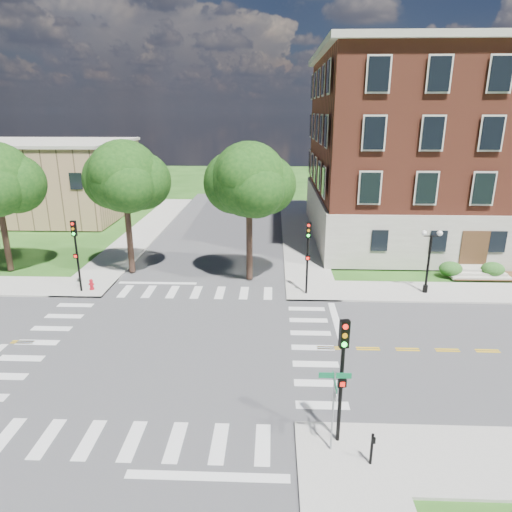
{
  "coord_description": "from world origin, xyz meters",
  "views": [
    {
      "loc": [
        5.08,
        -20.91,
        11.6
      ],
      "look_at": [
        4.07,
        5.37,
        3.2
      ],
      "focal_mm": 32.0,
      "sensor_mm": 36.0,
      "label": 1
    }
  ],
  "objects_px": {
    "street_sign_pole": "(334,396)",
    "traffic_signal_ne": "(308,249)",
    "push_button_post": "(372,448)",
    "traffic_signal_nw": "(76,247)",
    "twin_lamp_west": "(429,258)",
    "fire_hydrant": "(91,285)",
    "traffic_signal_se": "(342,366)"
  },
  "relations": [
    {
      "from": "street_sign_pole",
      "to": "fire_hydrant",
      "type": "distance_m",
      "value": 20.55
    },
    {
      "from": "traffic_signal_nw",
      "to": "twin_lamp_west",
      "type": "bearing_deg",
      "value": 1.66
    },
    {
      "from": "street_sign_pole",
      "to": "traffic_signal_nw",
      "type": "bearing_deg",
      "value": 136.04
    },
    {
      "from": "traffic_signal_se",
      "to": "push_button_post",
      "type": "xyz_separation_m",
      "value": [
        0.96,
        -1.15,
        -2.39
      ]
    },
    {
      "from": "traffic_signal_nw",
      "to": "traffic_signal_ne",
      "type": "bearing_deg",
      "value": 0.64
    },
    {
      "from": "traffic_signal_nw",
      "to": "push_button_post",
      "type": "height_order",
      "value": "traffic_signal_nw"
    },
    {
      "from": "street_sign_pole",
      "to": "traffic_signal_se",
      "type": "bearing_deg",
      "value": 58.13
    },
    {
      "from": "traffic_signal_ne",
      "to": "traffic_signal_nw",
      "type": "relative_size",
      "value": 1.0
    },
    {
      "from": "twin_lamp_west",
      "to": "street_sign_pole",
      "type": "relative_size",
      "value": 1.36
    },
    {
      "from": "traffic_signal_nw",
      "to": "twin_lamp_west",
      "type": "relative_size",
      "value": 1.13
    },
    {
      "from": "traffic_signal_nw",
      "to": "push_button_post",
      "type": "bearing_deg",
      "value": -42.94
    },
    {
      "from": "traffic_signal_ne",
      "to": "push_button_post",
      "type": "relative_size",
      "value": 4.0
    },
    {
      "from": "traffic_signal_ne",
      "to": "street_sign_pole",
      "type": "height_order",
      "value": "traffic_signal_ne"
    },
    {
      "from": "traffic_signal_nw",
      "to": "fire_hydrant",
      "type": "bearing_deg",
      "value": 25.25
    },
    {
      "from": "traffic_signal_nw",
      "to": "fire_hydrant",
      "type": "height_order",
      "value": "traffic_signal_nw"
    },
    {
      "from": "fire_hydrant",
      "to": "street_sign_pole",
      "type": "bearing_deg",
      "value": -45.72
    },
    {
      "from": "traffic_signal_se",
      "to": "traffic_signal_nw",
      "type": "distance_m",
      "value": 20.59
    },
    {
      "from": "traffic_signal_se",
      "to": "traffic_signal_ne",
      "type": "distance_m",
      "value": 14.06
    },
    {
      "from": "traffic_signal_ne",
      "to": "fire_hydrant",
      "type": "xyz_separation_m",
      "value": [
        -14.38,
        0.12,
        -2.72
      ]
    },
    {
      "from": "push_button_post",
      "to": "fire_hydrant",
      "type": "bearing_deg",
      "value": 135.42
    },
    {
      "from": "traffic_signal_se",
      "to": "push_button_post",
      "type": "distance_m",
      "value": 2.82
    },
    {
      "from": "traffic_signal_ne",
      "to": "push_button_post",
      "type": "distance_m",
      "value": 15.44
    },
    {
      "from": "traffic_signal_ne",
      "to": "traffic_signal_nw",
      "type": "xyz_separation_m",
      "value": [
        -14.99,
        -0.17,
        0.0
      ]
    },
    {
      "from": "twin_lamp_west",
      "to": "fire_hydrant",
      "type": "distance_m",
      "value": 22.37
    },
    {
      "from": "traffic_signal_ne",
      "to": "traffic_signal_nw",
      "type": "distance_m",
      "value": 14.99
    },
    {
      "from": "traffic_signal_se",
      "to": "traffic_signal_ne",
      "type": "bearing_deg",
      "value": 90.85
    },
    {
      "from": "traffic_signal_nw",
      "to": "twin_lamp_west",
      "type": "xyz_separation_m",
      "value": [
        22.88,
        0.66,
        -0.66
      ]
    },
    {
      "from": "street_sign_pole",
      "to": "push_button_post",
      "type": "relative_size",
      "value": 2.58
    },
    {
      "from": "traffic_signal_se",
      "to": "twin_lamp_west",
      "type": "relative_size",
      "value": 1.13
    },
    {
      "from": "traffic_signal_ne",
      "to": "fire_hydrant",
      "type": "distance_m",
      "value": 14.63
    },
    {
      "from": "street_sign_pole",
      "to": "traffic_signal_ne",
      "type": "bearing_deg",
      "value": 89.66
    },
    {
      "from": "traffic_signal_nw",
      "to": "twin_lamp_west",
      "type": "distance_m",
      "value": 22.89
    }
  ]
}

